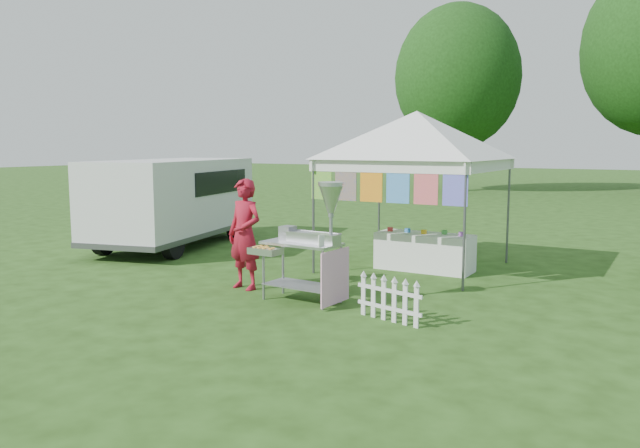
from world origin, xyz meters
The scene contains 8 objects.
ground centered at (0.00, 0.00, 0.00)m, with size 120.00×120.00×0.00m, color #234012.
canopy_main centered at (0.00, 3.49, 2.99)m, with size 4.24×4.24×3.45m.
tree_left centered at (-6.00, 24.00, 5.83)m, with size 6.40×6.40×9.53m.
donut_cart centered at (-0.29, 0.16, 1.08)m, with size 1.36×0.85×1.83m.
vendor centered at (-1.73, 0.41, 0.91)m, with size 0.66×0.44×1.82m, color maroon.
cargo_van centered at (-5.90, 3.25, 1.09)m, with size 3.03×5.19×2.02m.
picket_fence centered at (1.11, -0.16, 0.29)m, with size 1.05×0.29×0.56m.
display_table centered at (0.26, 3.37, 0.35)m, with size 1.80×0.70×0.70m, color white.
Camera 1 is at (4.45, -7.67, 2.35)m, focal length 35.00 mm.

